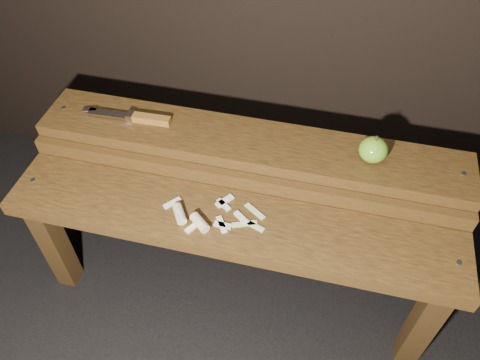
% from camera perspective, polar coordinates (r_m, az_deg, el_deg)
% --- Properties ---
extents(ground, '(60.00, 60.00, 0.00)m').
position_cam_1_polar(ground, '(1.58, -0.53, -12.69)').
color(ground, black).
extents(bench_front_tier, '(1.20, 0.20, 0.42)m').
position_cam_1_polar(bench_front_tier, '(1.25, -1.33, -7.00)').
color(bench_front_tier, '#321F0C').
rests_on(bench_front_tier, ground).
extents(bench_rear_tier, '(1.20, 0.21, 0.50)m').
position_cam_1_polar(bench_rear_tier, '(1.34, 1.07, 2.20)').
color(bench_rear_tier, '#321F0C').
rests_on(bench_rear_tier, ground).
extents(apple, '(0.07, 0.07, 0.08)m').
position_cam_1_polar(apple, '(1.25, 15.94, 3.58)').
color(apple, '#64981F').
rests_on(apple, bench_rear_tier).
extents(knife, '(0.27, 0.03, 0.02)m').
position_cam_1_polar(knife, '(1.37, -12.06, 7.43)').
color(knife, brown).
rests_on(knife, bench_rear_tier).
extents(apple_scraps, '(0.28, 0.15, 0.03)m').
position_cam_1_polar(apple_scraps, '(1.19, -4.65, -4.56)').
color(apple_scraps, beige).
rests_on(apple_scraps, bench_front_tier).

